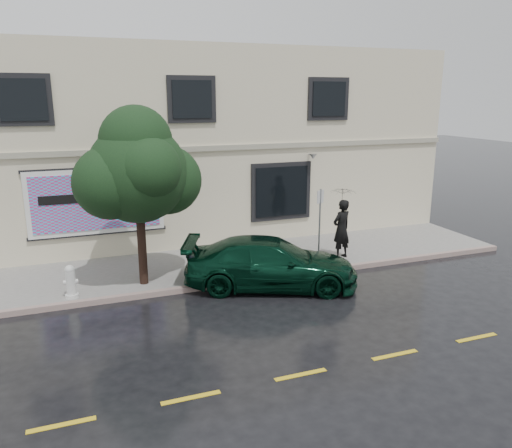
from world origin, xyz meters
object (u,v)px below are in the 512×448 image
object	(u,v)px
car	(271,263)
street_tree	(138,174)
fire_hydrant	(71,282)
pedestrian	(341,229)

from	to	relation	value
car	street_tree	world-z (taller)	street_tree
street_tree	fire_hydrant	bearing A→B (deg)	-169.10
pedestrian	street_tree	world-z (taller)	street_tree
car	street_tree	distance (m)	4.43
street_tree	pedestrian	bearing A→B (deg)	0.59
car	fire_hydrant	size ratio (longest dim) A/B	5.44
pedestrian	fire_hydrant	distance (m)	8.35
car	street_tree	xyz separation A→B (m)	(-3.42, 1.16, 2.58)
pedestrian	fire_hydrant	size ratio (longest dim) A/B	2.18
car	pedestrian	bearing A→B (deg)	-45.78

